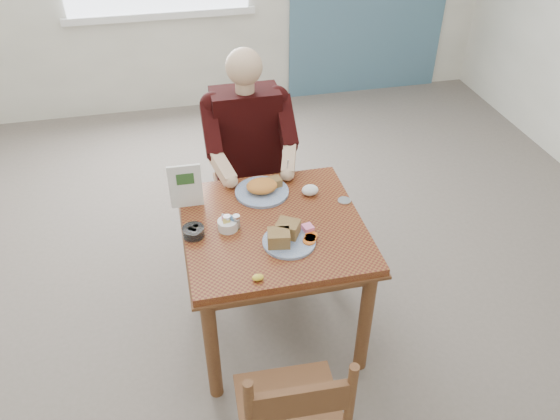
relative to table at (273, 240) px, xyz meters
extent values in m
plane|color=#655D52|center=(0.00, 0.00, -0.64)|extent=(6.00, 6.00, 0.00)
ellipsoid|color=yellow|center=(-0.15, -0.38, 0.13)|extent=(0.06, 0.04, 0.03)
ellipsoid|color=white|center=(0.25, 0.21, 0.14)|extent=(0.11, 0.09, 0.06)
cylinder|color=silver|center=(0.41, 0.10, 0.12)|extent=(0.08, 0.08, 0.01)
cube|color=white|center=(-0.40, 2.96, 0.28)|extent=(1.72, 0.04, 0.06)
cube|color=brown|center=(0.00, 0.00, 0.09)|extent=(0.90, 0.90, 0.04)
cube|color=brown|center=(0.00, 0.00, 0.06)|extent=(0.92, 0.92, 0.01)
cylinder|color=brown|center=(-0.39, -0.39, -0.28)|extent=(0.07, 0.07, 0.71)
cylinder|color=brown|center=(0.39, -0.39, -0.28)|extent=(0.07, 0.07, 0.71)
cylinder|color=brown|center=(-0.39, 0.39, -0.28)|extent=(0.07, 0.07, 0.71)
cylinder|color=brown|center=(0.39, 0.39, -0.28)|extent=(0.07, 0.07, 0.71)
cube|color=brown|center=(0.00, -0.39, 0.02)|extent=(0.80, 0.03, 0.08)
cube|color=brown|center=(0.00, 0.39, 0.02)|extent=(0.80, 0.03, 0.08)
cube|color=brown|center=(-0.39, 0.00, 0.02)|extent=(0.03, 0.80, 0.08)
cube|color=brown|center=(0.39, 0.00, 0.02)|extent=(0.03, 0.80, 0.08)
cylinder|color=brown|center=(-0.18, 0.57, -0.41)|extent=(0.04, 0.04, 0.45)
cylinder|color=brown|center=(0.18, 0.57, -0.41)|extent=(0.04, 0.04, 0.45)
cylinder|color=brown|center=(-0.18, 0.93, -0.41)|extent=(0.04, 0.04, 0.45)
cylinder|color=brown|center=(0.18, 0.93, -0.41)|extent=(0.04, 0.04, 0.45)
cube|color=brown|center=(0.00, 0.75, -0.17)|extent=(0.42, 0.42, 0.03)
cylinder|color=brown|center=(-0.18, 0.93, 0.06)|extent=(0.04, 0.04, 0.50)
cylinder|color=brown|center=(0.18, 0.93, 0.06)|extent=(0.04, 0.04, 0.50)
cube|color=brown|center=(0.00, 0.93, 0.16)|extent=(0.38, 0.03, 0.14)
cylinder|color=brown|center=(-0.29, -0.69, -0.41)|extent=(0.04, 0.04, 0.45)
cylinder|color=brown|center=(0.07, -0.70, -0.41)|extent=(0.04, 0.04, 0.45)
cube|color=brown|center=(-0.12, -0.88, -0.17)|extent=(0.44, 0.44, 0.03)
cylinder|color=brown|center=(0.05, -1.06, 0.06)|extent=(0.04, 0.04, 0.50)
cube|color=brown|center=(-0.13, -1.06, 0.16)|extent=(0.38, 0.05, 0.14)
cube|color=gray|center=(-0.10, 0.63, -0.10)|extent=(0.13, 0.38, 0.12)
cube|color=gray|center=(0.10, 0.63, -0.10)|extent=(0.13, 0.38, 0.12)
cube|color=gray|center=(-0.10, 0.45, -0.40)|extent=(0.10, 0.10, 0.48)
cube|color=gray|center=(0.10, 0.45, -0.40)|extent=(0.10, 0.10, 0.48)
cube|color=black|center=(0.00, 0.78, 0.20)|extent=(0.40, 0.22, 0.58)
sphere|color=black|center=(-0.19, 0.78, 0.42)|extent=(0.15, 0.15, 0.15)
sphere|color=black|center=(0.19, 0.78, 0.42)|extent=(0.15, 0.15, 0.15)
cylinder|color=tan|center=(0.00, 0.76, 0.51)|extent=(0.11, 0.11, 0.08)
sphere|color=tan|center=(0.00, 0.76, 0.64)|extent=(0.21, 0.21, 0.21)
cube|color=black|center=(-0.22, 0.67, 0.32)|extent=(0.09, 0.29, 0.27)
cube|color=black|center=(0.22, 0.67, 0.32)|extent=(0.09, 0.29, 0.27)
sphere|color=black|center=(-0.22, 0.55, 0.22)|extent=(0.09, 0.09, 0.09)
sphere|color=black|center=(0.22, 0.55, 0.22)|extent=(0.09, 0.09, 0.09)
cube|color=tan|center=(-0.19, 0.46, 0.19)|extent=(0.14, 0.23, 0.14)
cube|color=tan|center=(0.19, 0.46, 0.19)|extent=(0.14, 0.23, 0.14)
sphere|color=tan|center=(-0.16, 0.37, 0.15)|extent=(0.08, 0.08, 0.08)
sphere|color=tan|center=(0.16, 0.37, 0.15)|extent=(0.08, 0.08, 0.08)
cylinder|color=silver|center=(0.16, 0.37, 0.20)|extent=(0.01, 0.05, 0.12)
cylinder|color=white|center=(0.04, -0.16, 0.12)|extent=(0.33, 0.33, 0.01)
cube|color=tan|center=(-0.01, -0.18, 0.16)|extent=(0.12, 0.11, 0.07)
cube|color=tan|center=(0.05, -0.12, 0.16)|extent=(0.14, 0.13, 0.07)
cylinder|color=orange|center=(0.13, -0.19, 0.13)|extent=(0.08, 0.08, 0.01)
cylinder|color=orange|center=(0.15, -0.17, 0.13)|extent=(0.07, 0.07, 0.01)
cylinder|color=orange|center=(0.16, -0.16, 0.13)|extent=(0.07, 0.07, 0.01)
cube|color=pink|center=(0.15, -0.11, 0.14)|extent=(0.06, 0.06, 0.03)
cylinder|color=white|center=(0.00, 0.28, 0.12)|extent=(0.34, 0.34, 0.02)
ellipsoid|color=gold|center=(0.00, 0.28, 0.16)|extent=(0.19, 0.17, 0.06)
cube|color=tan|center=(0.06, 0.31, 0.15)|extent=(0.12, 0.08, 0.04)
cylinder|color=white|center=(-0.23, 0.01, 0.14)|extent=(0.13, 0.13, 0.05)
cube|color=pink|center=(-0.24, 0.01, 0.17)|extent=(0.04, 0.02, 0.03)
cube|color=#6699D8|center=(-0.21, 0.01, 0.17)|extent=(0.04, 0.03, 0.03)
cube|color=#EAD159|center=(-0.24, -0.01, 0.17)|extent=(0.04, 0.02, 0.03)
cube|color=white|center=(-0.24, 0.03, 0.17)|extent=(0.04, 0.03, 0.03)
cylinder|color=white|center=(-0.23, 0.01, 0.14)|extent=(0.04, 0.04, 0.07)
cylinder|color=silver|center=(-0.23, 0.01, 0.18)|extent=(0.04, 0.04, 0.01)
cylinder|color=white|center=(-0.19, 0.00, 0.14)|extent=(0.04, 0.04, 0.07)
cylinder|color=silver|center=(-0.19, 0.00, 0.18)|extent=(0.04, 0.04, 0.01)
cylinder|color=white|center=(-0.40, -0.01, 0.14)|extent=(0.13, 0.13, 0.05)
cylinder|color=white|center=(-0.42, -0.01, 0.15)|extent=(0.03, 0.03, 0.02)
cylinder|color=white|center=(-0.39, 0.00, 0.15)|extent=(0.03, 0.03, 0.02)
cylinder|color=white|center=(-0.40, -0.03, 0.15)|extent=(0.03, 0.03, 0.02)
cube|color=white|center=(-0.41, 0.25, 0.24)|extent=(0.17, 0.02, 0.25)
cube|color=#2D5926|center=(-0.41, 0.24, 0.29)|extent=(0.09, 0.01, 0.06)
camera|label=1|loc=(-0.44, -2.12, 1.82)|focal=35.00mm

